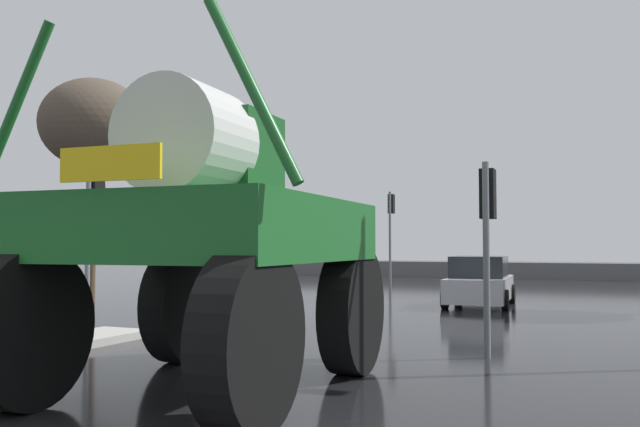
{
  "coord_description": "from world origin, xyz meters",
  "views": [
    {
      "loc": [
        5.72,
        -2.8,
        1.85
      ],
      "look_at": [
        1.04,
        8.2,
        2.41
      ],
      "focal_mm": 38.23,
      "sensor_mm": 36.0,
      "label": 1
    }
  ],
  "objects_px": {
    "bare_tree_left": "(94,125)",
    "sedan_ahead": "(480,283)",
    "traffic_signal_near_right": "(488,215)",
    "oversize_sprayer": "(208,240)",
    "traffic_signal_far_right": "(329,226)",
    "traffic_signal_far_left": "(391,218)",
    "traffic_signal_near_left": "(94,216)"
  },
  "relations": [
    {
      "from": "traffic_signal_near_right",
      "to": "bare_tree_left",
      "type": "relative_size",
      "value": 0.44
    },
    {
      "from": "oversize_sprayer",
      "to": "traffic_signal_far_right",
      "type": "distance_m",
      "value": 22.22
    },
    {
      "from": "traffic_signal_near_left",
      "to": "traffic_signal_near_right",
      "type": "distance_m",
      "value": 8.37
    },
    {
      "from": "sedan_ahead",
      "to": "traffic_signal_near_right",
      "type": "height_order",
      "value": "traffic_signal_near_right"
    },
    {
      "from": "sedan_ahead",
      "to": "traffic_signal_far_left",
      "type": "relative_size",
      "value": 1.0
    },
    {
      "from": "traffic_signal_near_right",
      "to": "bare_tree_left",
      "type": "height_order",
      "value": "bare_tree_left"
    },
    {
      "from": "traffic_signal_far_right",
      "to": "bare_tree_left",
      "type": "height_order",
      "value": "bare_tree_left"
    },
    {
      "from": "oversize_sprayer",
      "to": "sedan_ahead",
      "type": "distance_m",
      "value": 13.65
    },
    {
      "from": "sedan_ahead",
      "to": "bare_tree_left",
      "type": "xyz_separation_m",
      "value": [
        -12.05,
        -3.35,
        5.14
      ]
    },
    {
      "from": "bare_tree_left",
      "to": "sedan_ahead",
      "type": "bearing_deg",
      "value": 15.55
    },
    {
      "from": "traffic_signal_far_left",
      "to": "bare_tree_left",
      "type": "xyz_separation_m",
      "value": [
        -6.93,
        -10.87,
        2.8
      ]
    },
    {
      "from": "oversize_sprayer",
      "to": "bare_tree_left",
      "type": "distance_m",
      "value": 15.48
    },
    {
      "from": "traffic_signal_near_right",
      "to": "traffic_signal_far_right",
      "type": "distance_m",
      "value": 19.66
    },
    {
      "from": "oversize_sprayer",
      "to": "bare_tree_left",
      "type": "xyz_separation_m",
      "value": [
        -10.96,
        10.2,
        3.93
      ]
    },
    {
      "from": "bare_tree_left",
      "to": "traffic_signal_near_right",
      "type": "bearing_deg",
      "value": -23.88
    },
    {
      "from": "oversize_sprayer",
      "to": "sedan_ahead",
      "type": "bearing_deg",
      "value": -7.35
    },
    {
      "from": "bare_tree_left",
      "to": "traffic_signal_far_right",
      "type": "bearing_deg",
      "value": 69.83
    },
    {
      "from": "traffic_signal_near_left",
      "to": "traffic_signal_far_left",
      "type": "xyz_separation_m",
      "value": [
        1.45,
        17.01,
        0.58
      ]
    },
    {
      "from": "oversize_sprayer",
      "to": "traffic_signal_near_left",
      "type": "relative_size",
      "value": 1.56
    },
    {
      "from": "traffic_signal_near_left",
      "to": "traffic_signal_far_right",
      "type": "height_order",
      "value": "traffic_signal_far_right"
    },
    {
      "from": "traffic_signal_far_left",
      "to": "bare_tree_left",
      "type": "bearing_deg",
      "value": -122.52
    },
    {
      "from": "oversize_sprayer",
      "to": "traffic_signal_far_left",
      "type": "xyz_separation_m",
      "value": [
        -4.03,
        21.07,
        1.13
      ]
    },
    {
      "from": "oversize_sprayer",
      "to": "traffic_signal_near_right",
      "type": "height_order",
      "value": "oversize_sprayer"
    },
    {
      "from": "traffic_signal_far_right",
      "to": "bare_tree_left",
      "type": "distance_m",
      "value": 12.01
    },
    {
      "from": "traffic_signal_far_left",
      "to": "traffic_signal_near_right",
      "type": "bearing_deg",
      "value": -67.86
    },
    {
      "from": "traffic_signal_far_right",
      "to": "traffic_signal_far_left",
      "type": "bearing_deg",
      "value": -0.13
    },
    {
      "from": "traffic_signal_near_right",
      "to": "traffic_signal_far_left",
      "type": "bearing_deg",
      "value": 112.14
    },
    {
      "from": "traffic_signal_far_right",
      "to": "sedan_ahead",
      "type": "bearing_deg",
      "value": -43.05
    },
    {
      "from": "oversize_sprayer",
      "to": "traffic_signal_near_left",
      "type": "distance_m",
      "value": 6.84
    },
    {
      "from": "sedan_ahead",
      "to": "traffic_signal_near_left",
      "type": "height_order",
      "value": "traffic_signal_near_left"
    },
    {
      "from": "traffic_signal_far_left",
      "to": "traffic_signal_far_right",
      "type": "height_order",
      "value": "traffic_signal_far_left"
    },
    {
      "from": "traffic_signal_near_right",
      "to": "traffic_signal_far_left",
      "type": "distance_m",
      "value": 18.37
    }
  ]
}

